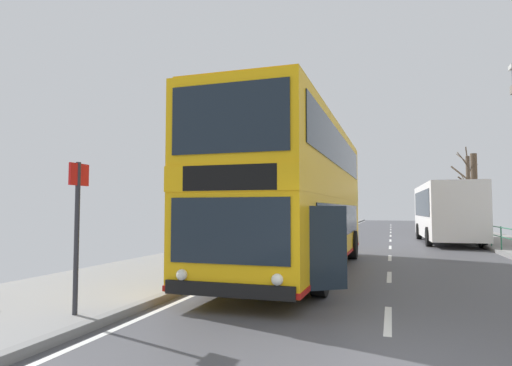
# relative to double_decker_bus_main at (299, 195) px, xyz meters

# --- Properties ---
(double_decker_bus_main) EXTENTS (3.20, 11.52, 4.30)m
(double_decker_bus_main) POSITION_rel_double_decker_bus_main_xyz_m (0.00, 0.00, 0.00)
(double_decker_bus_main) COLOR #F4B20F
(double_decker_bus_main) RESTS_ON ground
(background_bus_far_lane) EXTENTS (2.86, 9.29, 3.17)m
(background_bus_far_lane) POSITION_rel_double_decker_bus_main_xyz_m (5.47, 13.28, -0.53)
(background_bus_far_lane) COLOR white
(background_bus_far_lane) RESTS_ON ground
(bus_stop_sign_near) EXTENTS (0.08, 0.44, 2.44)m
(bus_stop_sign_near) POSITION_rel_double_decker_bus_main_xyz_m (-2.25, -6.79, -0.60)
(bus_stop_sign_near) COLOR #2D2D33
(bus_stop_sign_near) RESTS_ON ground
(bare_tree_far_00) EXTENTS (1.67, 2.68, 7.09)m
(bare_tree_far_00) POSITION_rel_double_decker_bus_main_xyz_m (9.09, 29.32, 1.30)
(bare_tree_far_00) COLOR brown
(bare_tree_far_00) RESTS_ON ground
(bare_tree_far_01) EXTENTS (1.68, 1.71, 5.65)m
(bare_tree_far_01) POSITION_rel_double_decker_bus_main_xyz_m (8.17, 20.98, 0.76)
(bare_tree_far_01) COLOR #4C3D2D
(bare_tree_far_01) RESTS_ON ground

